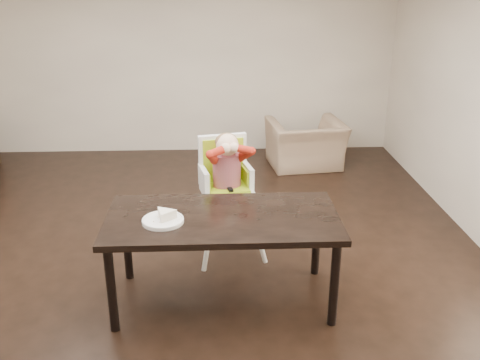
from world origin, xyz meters
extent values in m
plane|color=black|center=(0.00, 0.00, 0.00)|extent=(7.00, 7.00, 0.00)
cube|color=#C2B2A1|center=(0.00, 3.50, 1.35)|extent=(6.00, 0.02, 2.70)
cube|color=black|center=(0.49, -0.46, 0.72)|extent=(1.80, 0.90, 0.05)
cylinder|color=black|center=(-0.33, -0.83, 0.35)|extent=(0.07, 0.07, 0.70)
cylinder|color=black|center=(1.31, -0.83, 0.35)|extent=(0.07, 0.07, 0.70)
cylinder|color=black|center=(-0.33, -0.09, 0.35)|extent=(0.07, 0.07, 0.70)
cylinder|color=black|center=(1.31, -0.09, 0.35)|extent=(0.07, 0.07, 0.70)
cylinder|color=white|center=(0.37, 0.07, 0.31)|extent=(0.05, 0.05, 0.63)
cylinder|color=white|center=(0.81, 0.17, 0.31)|extent=(0.05, 0.05, 0.63)
cylinder|color=white|center=(0.27, 0.51, 0.31)|extent=(0.05, 0.05, 0.63)
cylinder|color=white|center=(0.71, 0.61, 0.31)|extent=(0.05, 0.05, 0.63)
cube|color=white|center=(0.54, 0.34, 0.63)|extent=(0.52, 0.49, 0.06)
cube|color=#98B617|center=(0.54, 0.34, 0.67)|extent=(0.42, 0.40, 0.03)
cube|color=white|center=(0.50, 0.51, 0.88)|extent=(0.45, 0.15, 0.47)
cube|color=#98B617|center=(0.51, 0.48, 0.87)|extent=(0.38, 0.10, 0.42)
cube|color=black|center=(0.46, 0.38, 0.87)|extent=(0.08, 0.20, 0.02)
cube|color=black|center=(0.60, 0.41, 0.87)|extent=(0.08, 0.20, 0.02)
cylinder|color=maroon|center=(0.54, 0.34, 0.83)|extent=(0.31, 0.31, 0.30)
sphere|color=beige|center=(0.54, 0.32, 1.08)|extent=(0.24, 0.24, 0.20)
ellipsoid|color=brown|center=(0.54, 0.35, 1.10)|extent=(0.24, 0.23, 0.15)
sphere|color=beige|center=(0.53, 0.21, 1.08)|extent=(0.11, 0.11, 0.09)
sphere|color=beige|center=(0.61, 0.22, 1.08)|extent=(0.11, 0.11, 0.09)
cylinder|color=white|center=(0.04, -0.54, 0.76)|extent=(0.39, 0.39, 0.02)
torus|color=white|center=(0.04, -0.54, 0.77)|extent=(0.39, 0.39, 0.02)
imported|color=#A08266|center=(1.66, 2.69, 0.42)|extent=(1.04, 0.75, 0.85)
camera|label=1|loc=(0.45, -4.19, 2.52)|focal=40.00mm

